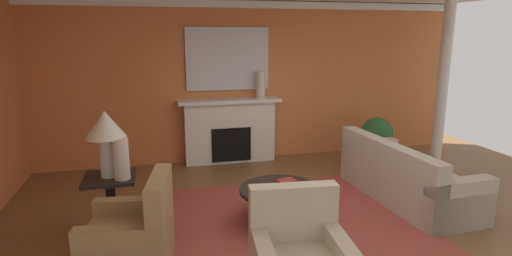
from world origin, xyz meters
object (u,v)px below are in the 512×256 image
at_px(coffee_table, 281,197).
at_px(side_table, 111,201).
at_px(sofa, 404,180).
at_px(fireplace, 230,132).
at_px(mantel_mirror, 228,59).
at_px(vase_on_side_table, 121,159).
at_px(armchair_near_window, 133,240).
at_px(vase_mantel_right, 260,85).
at_px(potted_plant, 377,136).
at_px(table_lamp, 106,131).

distance_m(coffee_table, side_table, 1.97).
bearing_deg(sofa, fireplace, 130.86).
distance_m(mantel_mirror, vase_on_side_table, 3.25).
distance_m(side_table, vase_on_side_table, 0.56).
xyz_separation_m(sofa, armchair_near_window, (-3.58, -0.88, 0.01)).
xyz_separation_m(fireplace, mantel_mirror, (0.00, 0.12, 1.29)).
distance_m(mantel_mirror, vase_mantel_right, 0.73).
distance_m(fireplace, vase_mantel_right, 1.00).
distance_m(mantel_mirror, armchair_near_window, 3.98).
distance_m(sofa, vase_mantel_right, 2.92).
distance_m(vase_mantel_right, potted_plant, 2.25).
bearing_deg(side_table, potted_plant, 21.29).
bearing_deg(table_lamp, mantel_mirror, 54.14).
distance_m(sofa, table_lamp, 3.95).
bearing_deg(table_lamp, vase_mantel_right, 44.74).
xyz_separation_m(coffee_table, potted_plant, (2.38, 1.90, 0.16)).
height_order(coffee_table, potted_plant, potted_plant).
bearing_deg(coffee_table, mantel_mirror, 92.81).
relative_size(fireplace, sofa, 0.84).
height_order(coffee_table, vase_mantel_right, vase_mantel_right).
xyz_separation_m(mantel_mirror, potted_plant, (2.51, -0.83, -1.35)).
xyz_separation_m(mantel_mirror, sofa, (2.02, -2.45, -1.54)).
distance_m(fireplace, armchair_near_window, 3.58).
bearing_deg(mantel_mirror, armchair_near_window, -115.11).
bearing_deg(side_table, armchair_near_window, -72.20).
distance_m(armchair_near_window, vase_on_side_table, 0.94).
relative_size(fireplace, vase_mantel_right, 3.82).
xyz_separation_m(sofa, vase_mantel_right, (-1.47, 2.28, 1.08)).
height_order(mantel_mirror, sofa, mantel_mirror).
relative_size(table_lamp, potted_plant, 0.90).
bearing_deg(side_table, vase_on_side_table, -38.66).
bearing_deg(potted_plant, mantel_mirror, 161.70).
height_order(vase_mantel_right, potted_plant, vase_mantel_right).
xyz_separation_m(fireplace, coffee_table, (0.13, -2.61, -0.21)).
bearing_deg(sofa, vase_mantel_right, 122.72).
relative_size(side_table, table_lamp, 0.93).
bearing_deg(mantel_mirror, vase_on_side_table, -122.34).
height_order(sofa, table_lamp, table_lamp).
relative_size(vase_on_side_table, potted_plant, 0.55).
height_order(table_lamp, vase_mantel_right, vase_mantel_right).
height_order(fireplace, table_lamp, table_lamp).
relative_size(coffee_table, vase_on_side_table, 2.18).
bearing_deg(vase_mantel_right, fireplace, 174.88).
height_order(side_table, vase_on_side_table, vase_on_side_table).
relative_size(sofa, vase_on_side_table, 4.68).
distance_m(coffee_table, potted_plant, 3.05).
bearing_deg(side_table, sofa, 1.03).
xyz_separation_m(armchair_near_window, vase_on_side_table, (-0.11, 0.69, 0.62)).
relative_size(armchair_near_window, coffee_table, 0.95).
relative_size(vase_mantel_right, vase_on_side_table, 1.03).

